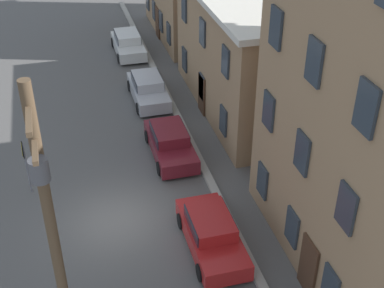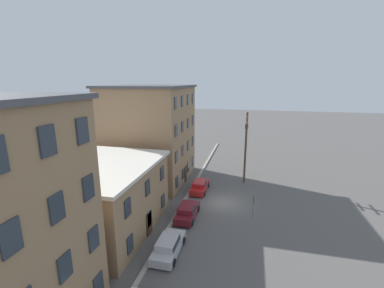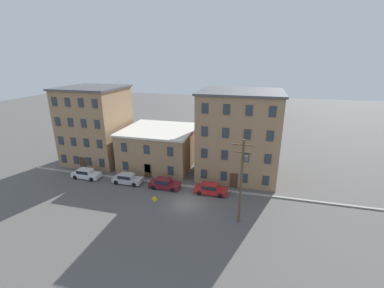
{
  "view_description": "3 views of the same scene",
  "coord_description": "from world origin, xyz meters",
  "px_view_note": "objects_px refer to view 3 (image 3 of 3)",
  "views": [
    {
      "loc": [
        17.15,
        -1.37,
        14.61
      ],
      "look_at": [
        1.49,
        2.85,
        4.2
      ],
      "focal_mm": 50.0,
      "sensor_mm": 36.0,
      "label": 1
    },
    {
      "loc": [
        -27.59,
        -2.75,
        13.89
      ],
      "look_at": [
        0.11,
        3.79,
        6.83
      ],
      "focal_mm": 24.0,
      "sensor_mm": 36.0,
      "label": 2
    },
    {
      "loc": [
        7.86,
        -27.82,
        17.86
      ],
      "look_at": [
        -0.45,
        4.68,
        6.56
      ],
      "focal_mm": 24.0,
      "sensor_mm": 36.0,
      "label": 3
    }
  ],
  "objects_px": {
    "car_red": "(210,189)",
    "caution_sign": "(155,202)",
    "car_silver": "(127,178)",
    "car_maroon": "(164,183)",
    "car_white": "(86,173)",
    "utility_pole": "(242,178)"
  },
  "relations": [
    {
      "from": "car_red",
      "to": "caution_sign",
      "type": "xyz_separation_m",
      "value": [
        -5.39,
        -6.71,
        1.03
      ]
    },
    {
      "from": "car_silver",
      "to": "car_maroon",
      "type": "xyz_separation_m",
      "value": [
        5.92,
        -0.08,
        0.0
      ]
    },
    {
      "from": "car_white",
      "to": "car_maroon",
      "type": "relative_size",
      "value": 1.0
    },
    {
      "from": "car_red",
      "to": "utility_pole",
      "type": "xyz_separation_m",
      "value": [
        4.36,
        -5.46,
        4.79
      ]
    },
    {
      "from": "car_white",
      "to": "car_red",
      "type": "xyz_separation_m",
      "value": [
        19.7,
        -0.01,
        0.0
      ]
    },
    {
      "from": "car_red",
      "to": "utility_pole",
      "type": "relative_size",
      "value": 0.45
    },
    {
      "from": "car_red",
      "to": "car_silver",
      "type": "bearing_deg",
      "value": 179.91
    },
    {
      "from": "car_white",
      "to": "utility_pole",
      "type": "bearing_deg",
      "value": -12.81
    },
    {
      "from": "car_maroon",
      "to": "utility_pole",
      "type": "height_order",
      "value": "utility_pole"
    },
    {
      "from": "car_silver",
      "to": "utility_pole",
      "type": "relative_size",
      "value": 0.45
    },
    {
      "from": "car_maroon",
      "to": "car_red",
      "type": "relative_size",
      "value": 1.0
    },
    {
      "from": "car_maroon",
      "to": "car_white",
      "type": "bearing_deg",
      "value": 179.7
    },
    {
      "from": "caution_sign",
      "to": "car_white",
      "type": "bearing_deg",
      "value": 154.84
    },
    {
      "from": "car_red",
      "to": "utility_pole",
      "type": "bearing_deg",
      "value": -51.37
    },
    {
      "from": "car_red",
      "to": "caution_sign",
      "type": "bearing_deg",
      "value": -128.8
    },
    {
      "from": "car_maroon",
      "to": "car_silver",
      "type": "bearing_deg",
      "value": 179.27
    },
    {
      "from": "car_maroon",
      "to": "car_red",
      "type": "height_order",
      "value": "same"
    },
    {
      "from": "car_silver",
      "to": "caution_sign",
      "type": "xyz_separation_m",
      "value": [
        7.24,
        -6.73,
        1.03
      ]
    },
    {
      "from": "car_maroon",
      "to": "utility_pole",
      "type": "xyz_separation_m",
      "value": [
        11.08,
        -5.4,
        4.79
      ]
    },
    {
      "from": "car_silver",
      "to": "utility_pole",
      "type": "bearing_deg",
      "value": -17.87
    },
    {
      "from": "car_maroon",
      "to": "caution_sign",
      "type": "xyz_separation_m",
      "value": [
        1.33,
        -6.65,
        1.03
      ]
    },
    {
      "from": "utility_pole",
      "to": "car_maroon",
      "type": "bearing_deg",
      "value": 154.0
    }
  ]
}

